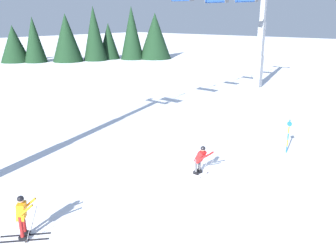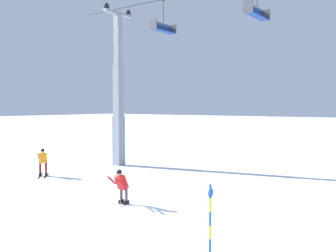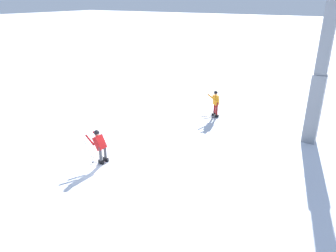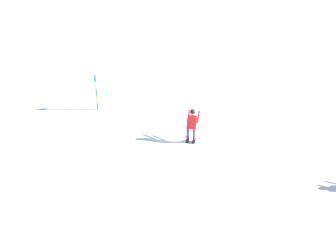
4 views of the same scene
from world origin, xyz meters
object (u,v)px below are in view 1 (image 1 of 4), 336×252
(skier_carving_main, at_px, (201,158))
(skier_distant_uphill, at_px, (22,214))
(lift_tower_far, at_px, (261,45))
(trail_marker_pole, at_px, (288,135))

(skier_carving_main, bearing_deg, skier_distant_uphill, 166.73)
(lift_tower_far, bearing_deg, skier_distant_uphill, -169.64)
(lift_tower_far, bearing_deg, trail_marker_pole, -150.25)
(lift_tower_far, bearing_deg, skier_carving_main, -161.58)
(trail_marker_pole, relative_size, skier_distant_uphill, 1.17)
(skier_carving_main, distance_m, trail_marker_pole, 6.11)
(skier_carving_main, relative_size, lift_tower_far, 0.15)
(skier_distant_uphill, bearing_deg, skier_carving_main, -13.27)
(skier_carving_main, relative_size, skier_distant_uphill, 0.98)
(lift_tower_far, relative_size, skier_distant_uphill, 6.55)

